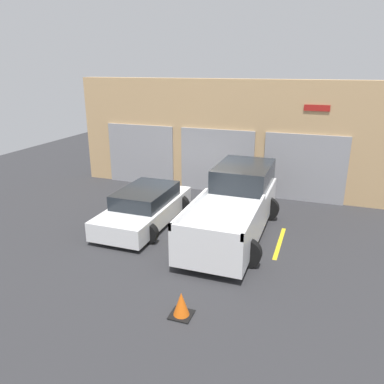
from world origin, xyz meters
name	(u,v)px	position (x,y,z in m)	size (l,w,h in m)	color
ground_plane	(198,217)	(0.00, 0.00, 0.00)	(28.00, 28.00, 0.00)	#2D2D30
shophouse_building	(224,138)	(-0.01, 3.28, 2.21)	(12.68, 0.68, 4.52)	tan
pickup_truck	(235,206)	(1.47, -0.74, 0.88)	(2.42, 5.43, 1.91)	white
sedan_white	(145,207)	(-1.47, -1.04, 0.56)	(2.11, 4.21, 1.18)	white
parking_stripe_far_left	(107,217)	(-2.95, -1.06, 0.00)	(0.12, 2.20, 0.01)	gold
parking_stripe_left	(187,229)	(0.00, -1.06, 0.00)	(0.12, 2.20, 0.01)	gold
parking_stripe_centre	(280,243)	(2.95, -1.06, 0.00)	(0.12, 2.20, 0.01)	gold
traffic_cone	(181,305)	(1.44, -5.22, 0.25)	(0.47, 0.47, 0.55)	black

